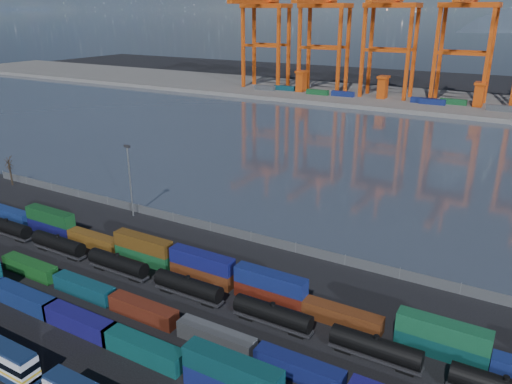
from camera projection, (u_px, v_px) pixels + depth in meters
The scene contains 13 objects.
ground at pixel (160, 309), 78.21m from camera, with size 700.00×700.00×0.00m, color black.
harbor_water at pixel (370, 153), 163.50m from camera, with size 700.00×700.00×0.00m, color #323B48.
far_quay at pixel (437, 102), 248.46m from camera, with size 700.00×70.00×2.00m, color #514F4C.
container_row_south at pixel (45, 304), 75.69m from camera, with size 140.65×2.62×5.59m.
container_row_mid at pixel (72, 282), 82.77m from camera, with size 141.68×2.44×5.21m.
container_row_north at pixel (242, 281), 81.74m from camera, with size 129.05×2.48×5.28m.
tanker_string at pixel (228, 300), 77.01m from camera, with size 121.15×2.72×3.89m.
waterfront_fence at pixel (251, 237), 100.61m from camera, with size 160.12×0.12×2.20m.
bare_tree at pixel (10, 171), 131.99m from camera, with size 2.09×2.01×8.08m.
yard_light_mast at pixel (130, 177), 110.25m from camera, with size 1.60×0.40×16.60m.
gantry_cranes at pixel (428, 17), 232.80m from camera, with size 200.59×49.13×66.53m.
quay_containers at pixel (408, 99), 241.03m from camera, with size 172.58×10.99×2.60m.
straddle_carriers at pixel (429, 90), 239.16m from camera, with size 140.00×7.00×11.10m.
Camera 1 is at (46.67, -50.53, 44.12)m, focal length 35.00 mm.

